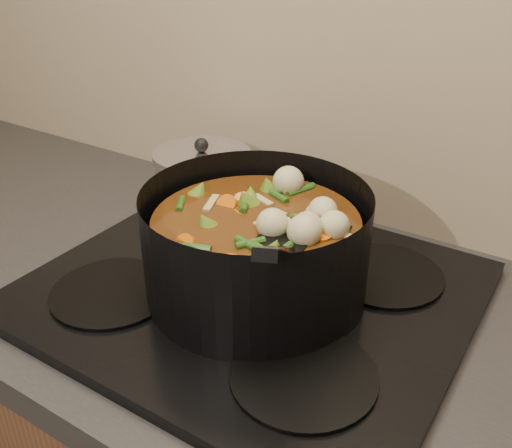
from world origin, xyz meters
The scene contains 3 objects.
stovetop centered at (0.00, 1.93, 0.92)m, with size 0.62×0.54×0.03m.
stockpot centered at (0.01, 1.92, 1.00)m, with size 0.38×0.43×0.24m.
saucepan centered at (-0.21, 2.08, 0.99)m, with size 0.18×0.18×0.14m.
Camera 1 is at (0.39, 1.34, 1.42)m, focal length 40.00 mm.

